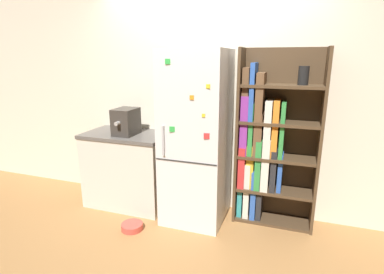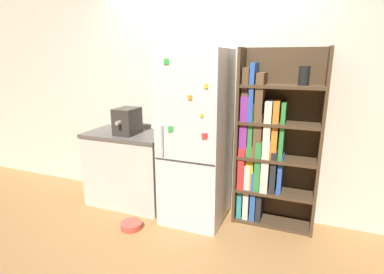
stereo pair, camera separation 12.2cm
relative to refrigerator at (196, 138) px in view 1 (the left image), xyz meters
The scene contains 7 objects.
ground_plane 0.93m from the refrigerator, 89.98° to the right, with size 16.00×16.00×0.00m, color #A87542.
wall_back 0.52m from the refrigerator, 90.00° to the left, with size 8.00×0.05×2.60m.
refrigerator is the anchor object (origin of this frame).
bookshelf 0.76m from the refrigerator, 15.02° to the left, with size 0.84×0.32×1.86m.
kitchen_counter 1.00m from the refrigerator, behind, with size 0.99×0.60×0.90m.
espresso_machine 0.85m from the refrigerator, behind, with size 0.23×0.36×0.30m.
pet_bowl 1.15m from the refrigerator, 138.51° to the right, with size 0.23×0.23×0.07m.
Camera 1 is at (0.96, -2.83, 1.76)m, focal length 28.00 mm.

